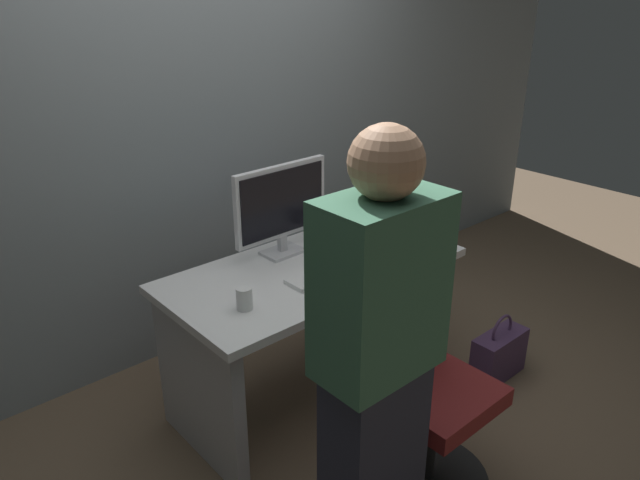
{
  "coord_description": "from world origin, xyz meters",
  "views": [
    {
      "loc": [
        -1.68,
        -1.96,
        1.99
      ],
      "look_at": [
        0.0,
        -0.05,
        0.89
      ],
      "focal_mm": 33.66,
      "sensor_mm": 36.0,
      "label": 1
    }
  ],
  "objects_px": {
    "desk": "(313,307)",
    "office_chair": "(424,393)",
    "cup_near_keyboard": "(244,298)",
    "handbag": "(499,354)",
    "book_stack": "(372,221)",
    "person_at_desk": "(377,370)",
    "cell_phone": "(402,253)",
    "monitor": "(282,205)",
    "keyboard": "(328,272)",
    "mouse": "(374,252)"
  },
  "relations": [
    {
      "from": "cup_near_keyboard",
      "to": "cell_phone",
      "type": "bearing_deg",
      "value": -4.1
    },
    {
      "from": "desk",
      "to": "person_at_desk",
      "type": "xyz_separation_m",
      "value": [
        -0.49,
        -0.88,
        0.33
      ]
    },
    {
      "from": "desk",
      "to": "mouse",
      "type": "bearing_deg",
      "value": -18.63
    },
    {
      "from": "person_at_desk",
      "to": "mouse",
      "type": "distance_m",
      "value": 1.11
    },
    {
      "from": "person_at_desk",
      "to": "cell_phone",
      "type": "height_order",
      "value": "person_at_desk"
    },
    {
      "from": "office_chair",
      "to": "mouse",
      "type": "height_order",
      "value": "office_chair"
    },
    {
      "from": "cup_near_keyboard",
      "to": "handbag",
      "type": "relative_size",
      "value": 0.26
    },
    {
      "from": "book_stack",
      "to": "mouse",
      "type": "bearing_deg",
      "value": -133.48
    },
    {
      "from": "desk",
      "to": "book_stack",
      "type": "height_order",
      "value": "book_stack"
    },
    {
      "from": "book_stack",
      "to": "office_chair",
      "type": "bearing_deg",
      "value": -122.16
    },
    {
      "from": "cell_phone",
      "to": "person_at_desk",
      "type": "bearing_deg",
      "value": -132.2
    },
    {
      "from": "cup_near_keyboard",
      "to": "desk",
      "type": "bearing_deg",
      "value": 14.4
    },
    {
      "from": "keyboard",
      "to": "mouse",
      "type": "distance_m",
      "value": 0.31
    },
    {
      "from": "person_at_desk",
      "to": "cell_phone",
      "type": "distance_m",
      "value": 1.15
    },
    {
      "from": "desk",
      "to": "book_stack",
      "type": "relative_size",
      "value": 7.25
    },
    {
      "from": "office_chair",
      "to": "monitor",
      "type": "xyz_separation_m",
      "value": [
        0.01,
        0.94,
        0.57
      ]
    },
    {
      "from": "mouse",
      "to": "handbag",
      "type": "relative_size",
      "value": 0.26
    },
    {
      "from": "desk",
      "to": "cup_near_keyboard",
      "type": "height_order",
      "value": "cup_near_keyboard"
    },
    {
      "from": "book_stack",
      "to": "person_at_desk",
      "type": "bearing_deg",
      "value": -135.26
    },
    {
      "from": "desk",
      "to": "mouse",
      "type": "xyz_separation_m",
      "value": [
        0.31,
        -0.1,
        0.25
      ]
    },
    {
      "from": "book_stack",
      "to": "cell_phone",
      "type": "height_order",
      "value": "book_stack"
    },
    {
      "from": "cell_phone",
      "to": "handbag",
      "type": "relative_size",
      "value": 0.38
    },
    {
      "from": "handbag",
      "to": "person_at_desk",
      "type": "bearing_deg",
      "value": -166.11
    },
    {
      "from": "office_chair",
      "to": "person_at_desk",
      "type": "relative_size",
      "value": 0.57
    },
    {
      "from": "office_chair",
      "to": "book_stack",
      "type": "relative_size",
      "value": 4.74
    },
    {
      "from": "desk",
      "to": "keyboard",
      "type": "xyz_separation_m",
      "value": [
        -0.01,
        -0.11,
        0.24
      ]
    },
    {
      "from": "person_at_desk",
      "to": "book_stack",
      "type": "distance_m",
      "value": 1.36
    },
    {
      "from": "person_at_desk",
      "to": "cup_near_keyboard",
      "type": "distance_m",
      "value": 0.76
    },
    {
      "from": "monitor",
      "to": "handbag",
      "type": "xyz_separation_m",
      "value": [
        0.87,
        -0.76,
        -0.86
      ]
    },
    {
      "from": "office_chair",
      "to": "cell_phone",
      "type": "height_order",
      "value": "office_chair"
    },
    {
      "from": "desk",
      "to": "person_at_desk",
      "type": "relative_size",
      "value": 0.88
    },
    {
      "from": "keyboard",
      "to": "mouse",
      "type": "bearing_deg",
      "value": 1.68
    },
    {
      "from": "desk",
      "to": "mouse",
      "type": "height_order",
      "value": "mouse"
    },
    {
      "from": "desk",
      "to": "office_chair",
      "type": "relative_size",
      "value": 1.53
    },
    {
      "from": "person_at_desk",
      "to": "mouse",
      "type": "xyz_separation_m",
      "value": [
        0.79,
        0.78,
        -0.08
      ]
    },
    {
      "from": "monitor",
      "to": "office_chair",
      "type": "bearing_deg",
      "value": -90.45
    },
    {
      "from": "monitor",
      "to": "handbag",
      "type": "height_order",
      "value": "monitor"
    },
    {
      "from": "keyboard",
      "to": "cup_near_keyboard",
      "type": "distance_m",
      "value": 0.48
    },
    {
      "from": "monitor",
      "to": "handbag",
      "type": "distance_m",
      "value": 1.44
    },
    {
      "from": "cup_near_keyboard",
      "to": "book_stack",
      "type": "distance_m",
      "value": 0.98
    },
    {
      "from": "desk",
      "to": "cell_phone",
      "type": "height_order",
      "value": "cell_phone"
    },
    {
      "from": "desk",
      "to": "handbag",
      "type": "distance_m",
      "value": 1.08
    },
    {
      "from": "keyboard",
      "to": "mouse",
      "type": "height_order",
      "value": "mouse"
    },
    {
      "from": "keyboard",
      "to": "cell_phone",
      "type": "height_order",
      "value": "keyboard"
    },
    {
      "from": "monitor",
      "to": "cup_near_keyboard",
      "type": "xyz_separation_m",
      "value": [
        -0.46,
        -0.33,
        -0.21
      ]
    },
    {
      "from": "keyboard",
      "to": "cup_near_keyboard",
      "type": "relative_size",
      "value": 4.4
    },
    {
      "from": "cup_near_keyboard",
      "to": "book_stack",
      "type": "xyz_separation_m",
      "value": [
        0.96,
        0.2,
        0.03
      ]
    },
    {
      "from": "person_at_desk",
      "to": "monitor",
      "type": "distance_m",
      "value": 1.19
    },
    {
      "from": "mouse",
      "to": "person_at_desk",
      "type": "bearing_deg",
      "value": -135.65
    },
    {
      "from": "keyboard",
      "to": "handbag",
      "type": "distance_m",
      "value": 1.14
    }
  ]
}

